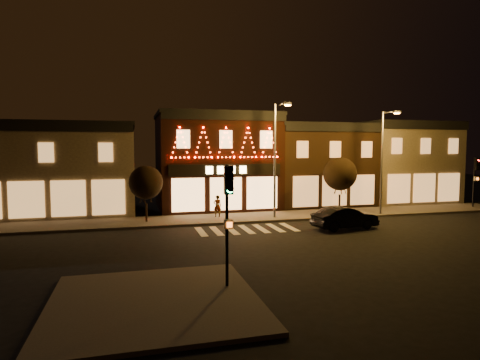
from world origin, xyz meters
name	(u,v)px	position (x,y,z in m)	size (l,w,h in m)	color
ground	(266,243)	(0.00, 0.00, 0.00)	(120.00, 120.00, 0.00)	black
sidewalk_far	(257,217)	(2.00, 8.00, 0.07)	(44.00, 4.00, 0.15)	#47423D
sidewalk_near	(155,302)	(-6.50, -7.50, 0.07)	(7.00, 7.00, 0.15)	#47423D
building_left	(57,169)	(-13.00, 13.99, 3.66)	(12.20, 8.28, 7.30)	brown
building_pulp	(216,161)	(0.00, 13.98, 4.16)	(10.20, 8.34, 8.30)	black
building_right_a	(314,165)	(9.50, 13.99, 3.76)	(9.20, 8.28, 7.50)	#392413
building_right_b	(397,162)	(18.50, 13.99, 3.91)	(9.20, 8.28, 7.80)	brown
traffic_signal_near	(228,202)	(-3.79, -6.91, 3.35)	(0.34, 0.47, 4.54)	black
traffic_signal_far	(476,172)	(21.94, 7.71, 3.26)	(0.38, 0.50, 4.36)	black
streetlamp_mid	(277,151)	(3.14, 6.96, 5.09)	(0.70, 1.93, 8.42)	#59595E
streetlamp_right	(384,154)	(11.76, 6.36, 4.84)	(0.51, 1.83, 7.99)	#59595E
tree_left	(146,183)	(-6.25, 7.76, 2.91)	(2.36, 2.36, 3.94)	black
tree_right	(340,174)	(8.88, 7.94, 3.25)	(2.65, 2.65, 4.44)	black
dark_sedan	(345,218)	(6.34, 2.55, 0.73)	(1.55, 4.44, 1.46)	black
pedestrian	(217,206)	(-1.02, 8.41, 0.97)	(0.60, 0.39, 1.63)	gray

